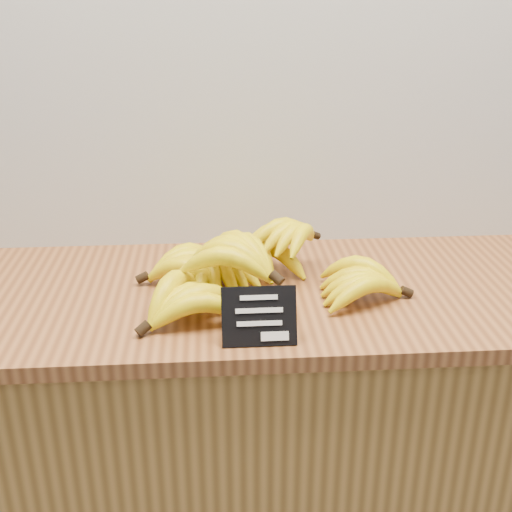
# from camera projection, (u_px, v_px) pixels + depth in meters

# --- Properties ---
(counter) EXTENTS (1.42, 0.50, 0.90)m
(counter) POSITION_uv_depth(u_px,v_px,m) (254.00, 474.00, 1.48)
(counter) COLOR #A57635
(counter) RESTS_ON ground
(counter_top) EXTENTS (1.57, 0.54, 0.03)m
(counter_top) POSITION_uv_depth(u_px,v_px,m) (254.00, 294.00, 1.30)
(counter_top) COLOR #93582D
(counter_top) RESTS_ON counter
(chalkboard_sign) EXTENTS (0.13, 0.04, 0.10)m
(chalkboard_sign) POSITION_uv_depth(u_px,v_px,m) (259.00, 316.00, 1.08)
(chalkboard_sign) COLOR black
(chalkboard_sign) RESTS_ON counter_top
(banana_pile) EXTENTS (0.54, 0.36, 0.13)m
(banana_pile) POSITION_uv_depth(u_px,v_px,m) (246.00, 269.00, 1.27)
(banana_pile) COLOR yellow
(banana_pile) RESTS_ON counter_top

